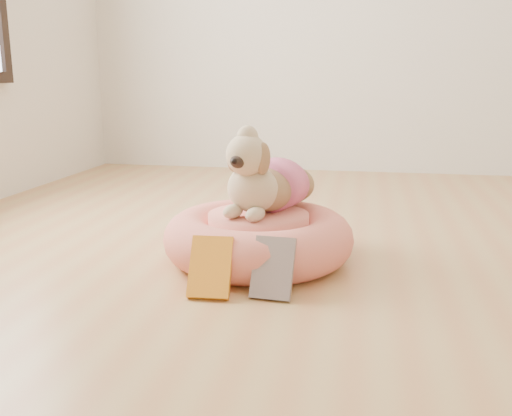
% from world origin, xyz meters
% --- Properties ---
extents(floor, '(4.50, 4.50, 0.00)m').
position_xyz_m(floor, '(0.00, 0.00, 0.00)').
color(floor, tan).
rests_on(floor, ground).
extents(pet_bed, '(0.71, 0.71, 0.18)m').
position_xyz_m(pet_bed, '(-0.37, 0.10, 0.09)').
color(pet_bed, '#F77160').
rests_on(pet_bed, floor).
extents(dog, '(0.45, 0.54, 0.34)m').
position_xyz_m(dog, '(-0.35, 0.15, 0.35)').
color(dog, brown).
rests_on(dog, pet_bed).
extents(book_yellow, '(0.14, 0.14, 0.18)m').
position_xyz_m(book_yellow, '(-0.46, -0.26, 0.09)').
color(book_yellow, yellow).
rests_on(book_yellow, floor).
extents(book_white, '(0.14, 0.12, 0.18)m').
position_xyz_m(book_white, '(-0.26, -0.24, 0.09)').
color(book_white, silver).
rests_on(book_white, floor).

